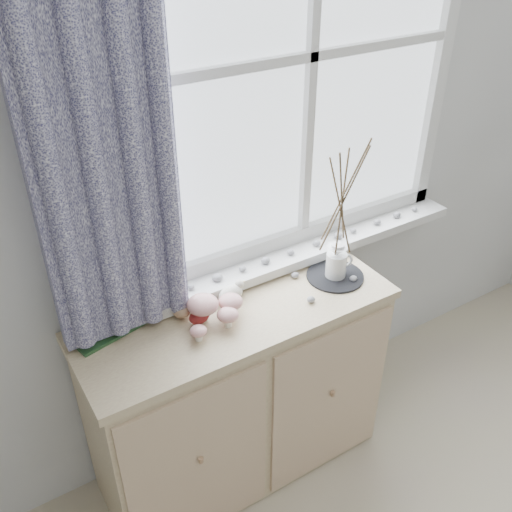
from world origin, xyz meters
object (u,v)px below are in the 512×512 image
Objects in this scene: sideboard at (240,393)px; toadstool_cluster at (214,308)px; botanical_book at (113,309)px; twig_pitcher at (342,197)px.

sideboard is 0.49m from toadstool_cluster.
sideboard is 3.61× the size of botanical_book.
sideboard is at bearing -157.02° from twig_pitcher.
toadstool_cluster is (0.32, -0.11, -0.06)m from botanical_book.
toadstool_cluster is 0.61m from twig_pitcher.
botanical_book is at bearing -163.13° from twig_pitcher.
toadstool_cluster is at bearing -156.13° from twig_pitcher.
toadstool_cluster is at bearing -32.22° from botanical_book.
botanical_book is at bearing 165.79° from sideboard.
botanical_book is at bearing 160.84° from toadstool_cluster.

